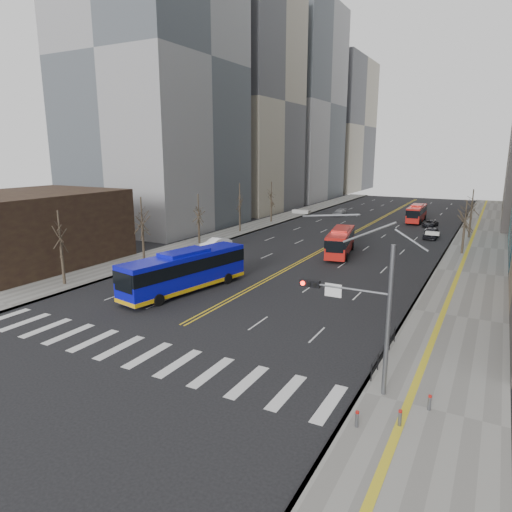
{
  "coord_description": "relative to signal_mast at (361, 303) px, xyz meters",
  "views": [
    {
      "loc": [
        19.47,
        -19.91,
        12.38
      ],
      "look_at": [
        3.88,
        9.2,
        4.75
      ],
      "focal_mm": 32.0,
      "sensor_mm": 36.0,
      "label": 1
    }
  ],
  "objects": [
    {
      "name": "car_white",
      "position": [
        -25.95,
        26.28,
        -4.12
      ],
      "size": [
        2.71,
        4.75,
        1.48
      ],
      "primitive_type": "imported",
      "rotation": [
        0.0,
        0.0,
        -0.27
      ],
      "color": "white",
      "rests_on": "ground"
    },
    {
      "name": "storefront",
      "position": [
        -39.77,
        9.97,
        -0.85
      ],
      "size": [
        14.0,
        18.0,
        8.0
      ],
      "color": "black",
      "rests_on": "ground"
    },
    {
      "name": "street_trees",
      "position": [
        -20.94,
        32.55,
        0.02
      ],
      "size": [
        35.2,
        47.2,
        7.6
      ],
      "color": "#31261D",
      "rests_on": "ground"
    },
    {
      "name": "pedestrian_railing",
      "position": [
        0.53,
        4.0,
        -4.03
      ],
      "size": [
        0.06,
        6.06,
        1.02
      ],
      "color": "black",
      "rests_on": "sidewalk_right"
    },
    {
      "name": "signal_mast",
      "position": [
        0.0,
        0.0,
        0.0
      ],
      "size": [
        5.37,
        0.37,
        9.39
      ],
      "color": "slate",
      "rests_on": "ground"
    },
    {
      "name": "car_silver",
      "position": [
        -21.76,
        63.97,
        -4.22
      ],
      "size": [
        1.84,
        4.42,
        1.28
      ],
      "primitive_type": "imported",
      "rotation": [
        0.0,
        0.0,
        0.01
      ],
      "color": "gray",
      "rests_on": "ground"
    },
    {
      "name": "blue_bus",
      "position": [
        -18.56,
        9.91,
        -2.89
      ],
      "size": [
        5.22,
        13.26,
        3.75
      ],
      "color": "#0C0EBB",
      "rests_on": "ground"
    },
    {
      "name": "red_bus_near",
      "position": [
        -10.9,
        30.82,
        -3.04
      ],
      "size": [
        4.2,
        10.42,
        3.25
      ],
      "color": "red",
      "rests_on": "ground"
    },
    {
      "name": "sidewalk_left",
      "position": [
        -30.27,
        43.0,
        -4.78
      ],
      "size": [
        5.0,
        130.0,
        0.15
      ],
      "primitive_type": "cube",
      "color": "slate",
      "rests_on": "ground"
    },
    {
      "name": "sidewalk_right",
      "position": [
        3.73,
        43.0,
        -4.78
      ],
      "size": [
        7.0,
        130.0,
        0.15
      ],
      "primitive_type": "cube",
      "color": "slate",
      "rests_on": "ground"
    },
    {
      "name": "office_towers",
      "position": [
        -13.64,
        66.51,
        19.07
      ],
      "size": [
        83.0,
        134.0,
        58.0
      ],
      "color": "gray",
      "rests_on": "ground"
    },
    {
      "name": "crosswalk",
      "position": [
        -13.77,
        -2.0,
        -4.85
      ],
      "size": [
        26.7,
        4.0,
        0.01
      ],
      "color": "silver",
      "rests_on": "ground"
    },
    {
      "name": "red_bus_far",
      "position": [
        -7.16,
        62.72,
        -3.1
      ],
      "size": [
        2.66,
        9.83,
        3.14
      ],
      "color": "red",
      "rests_on": "ground"
    },
    {
      "name": "bollards",
      "position": [
        2.5,
        -2.16,
        -4.3
      ],
      "size": [
        2.87,
        3.17,
        0.78
      ],
      "color": "slate",
      "rests_on": "sidewalk_right"
    },
    {
      "name": "ground",
      "position": [
        -13.77,
        -2.0,
        -4.86
      ],
      "size": [
        220.0,
        220.0,
        0.0
      ],
      "primitive_type": "plane",
      "color": "black"
    },
    {
      "name": "centerline",
      "position": [
        -13.77,
        53.0,
        -4.85
      ],
      "size": [
        0.55,
        100.0,
        0.01
      ],
      "color": "gold",
      "rests_on": "ground"
    },
    {
      "name": "car_dark_mid",
      "position": [
        -2.59,
        47.37,
        -4.07
      ],
      "size": [
        1.93,
        4.65,
        1.57
      ],
      "primitive_type": "imported",
      "rotation": [
        0.0,
        0.0,
        -0.02
      ],
      "color": "black",
      "rests_on": "ground"
    },
    {
      "name": "car_dark_far",
      "position": [
        -4.2,
        58.32,
        -4.32
      ],
      "size": [
        2.36,
        4.12,
        1.08
      ],
      "primitive_type": "imported",
      "rotation": [
        0.0,
        0.0,
        -0.15
      ],
      "color": "black",
      "rests_on": "ground"
    }
  ]
}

